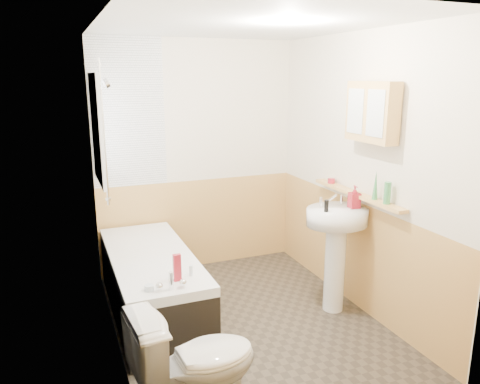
% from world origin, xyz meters
% --- Properties ---
extents(floor, '(2.80, 2.80, 0.00)m').
position_xyz_m(floor, '(0.00, 0.00, 0.00)').
color(floor, '#2E2820').
rests_on(floor, ground).
extents(ceiling, '(2.80, 2.80, 0.00)m').
position_xyz_m(ceiling, '(0.00, 0.00, 2.50)').
color(ceiling, white).
rests_on(ceiling, ground).
extents(wall_back, '(2.20, 0.02, 2.50)m').
position_xyz_m(wall_back, '(0.00, 1.41, 1.25)').
color(wall_back, '#EEE1C5').
rests_on(wall_back, ground).
extents(wall_front, '(2.20, 0.02, 2.50)m').
position_xyz_m(wall_front, '(0.00, -1.41, 1.25)').
color(wall_front, '#EEE1C5').
rests_on(wall_front, ground).
extents(wall_left, '(0.02, 2.80, 2.50)m').
position_xyz_m(wall_left, '(-1.11, 0.00, 1.25)').
color(wall_left, '#EEE1C5').
rests_on(wall_left, ground).
extents(wall_right, '(0.02, 2.80, 2.50)m').
position_xyz_m(wall_right, '(1.11, 0.00, 1.25)').
color(wall_right, '#EEE1C5').
rests_on(wall_right, ground).
extents(wainscot_right, '(0.01, 2.80, 1.00)m').
position_xyz_m(wainscot_right, '(1.09, 0.00, 0.50)').
color(wainscot_right, '#DEAA5B').
rests_on(wainscot_right, wall_right).
extents(wainscot_front, '(2.20, 0.01, 1.00)m').
position_xyz_m(wainscot_front, '(0.00, -1.39, 0.50)').
color(wainscot_front, '#DEAA5B').
rests_on(wainscot_front, wall_front).
extents(wainscot_back, '(2.20, 0.01, 1.00)m').
position_xyz_m(wainscot_back, '(0.00, 1.39, 0.50)').
color(wainscot_back, '#DEAA5B').
rests_on(wainscot_back, wall_back).
extents(tile_cladding_left, '(0.01, 2.80, 2.50)m').
position_xyz_m(tile_cladding_left, '(-1.09, 0.00, 1.25)').
color(tile_cladding_left, white).
rests_on(tile_cladding_left, wall_left).
extents(tile_return_back, '(0.75, 0.01, 1.50)m').
position_xyz_m(tile_return_back, '(-0.73, 1.39, 1.75)').
color(tile_return_back, white).
rests_on(tile_return_back, wall_back).
extents(window, '(0.03, 0.79, 0.99)m').
position_xyz_m(window, '(-1.06, 0.95, 1.65)').
color(window, white).
rests_on(window, wall_left).
extents(bathtub, '(0.70, 1.74, 0.71)m').
position_xyz_m(bathtub, '(-0.73, 0.47, 0.30)').
color(bathtub, black).
rests_on(bathtub, floor).
extents(shower_riser, '(0.11, 0.08, 1.23)m').
position_xyz_m(shower_riser, '(-1.04, 0.60, 1.75)').
color(shower_riser, silver).
rests_on(shower_riser, wall_left).
extents(toilet, '(0.83, 0.51, 0.78)m').
position_xyz_m(toilet, '(-0.76, -1.00, 0.39)').
color(toilet, white).
rests_on(toilet, floor).
extents(sink, '(0.57, 0.46, 1.10)m').
position_xyz_m(sink, '(0.84, -0.08, 0.70)').
color(sink, white).
rests_on(sink, floor).
extents(pine_shelf, '(0.10, 1.24, 0.03)m').
position_xyz_m(pine_shelf, '(1.04, -0.07, 1.08)').
color(pine_shelf, '#DEAA5B').
rests_on(pine_shelf, wall_right).
extents(medicine_cabinet, '(0.14, 0.55, 0.50)m').
position_xyz_m(medicine_cabinet, '(1.01, -0.25, 1.83)').
color(medicine_cabinet, '#DEAA5B').
rests_on(medicine_cabinet, wall_right).
extents(foam_can, '(0.06, 0.06, 0.18)m').
position_xyz_m(foam_can, '(1.04, -0.48, 1.19)').
color(foam_can, '#388447').
rests_on(foam_can, pine_shelf).
extents(green_bottle, '(0.06, 0.06, 0.25)m').
position_xyz_m(green_bottle, '(1.04, -0.33, 1.22)').
color(green_bottle, '#388447').
rests_on(green_bottle, pine_shelf).
extents(black_jar, '(0.08, 0.08, 0.05)m').
position_xyz_m(black_jar, '(1.04, 0.34, 1.12)').
color(black_jar, maroon).
rests_on(black_jar, pine_shelf).
extents(soap_bottle, '(0.12, 0.21, 0.09)m').
position_xyz_m(soap_bottle, '(0.98, -0.13, 1.02)').
color(soap_bottle, maroon).
rests_on(soap_bottle, sink).
extents(clear_bottle, '(0.05, 0.05, 0.11)m').
position_xyz_m(clear_bottle, '(0.68, -0.14, 1.03)').
color(clear_bottle, black).
rests_on(clear_bottle, sink).
extents(blue_gel, '(0.06, 0.04, 0.22)m').
position_xyz_m(blue_gel, '(-0.65, -0.16, 0.68)').
color(blue_gel, maroon).
rests_on(blue_gel, bathtub).
extents(cream_jar, '(0.09, 0.09, 0.04)m').
position_xyz_m(cream_jar, '(-0.89, -0.25, 0.59)').
color(cream_jar, silver).
rests_on(cream_jar, bathtub).
extents(orange_bottle, '(0.03, 0.03, 0.09)m').
position_xyz_m(orange_bottle, '(-0.53, -0.11, 0.62)').
color(orange_bottle, silver).
rests_on(orange_bottle, bathtub).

